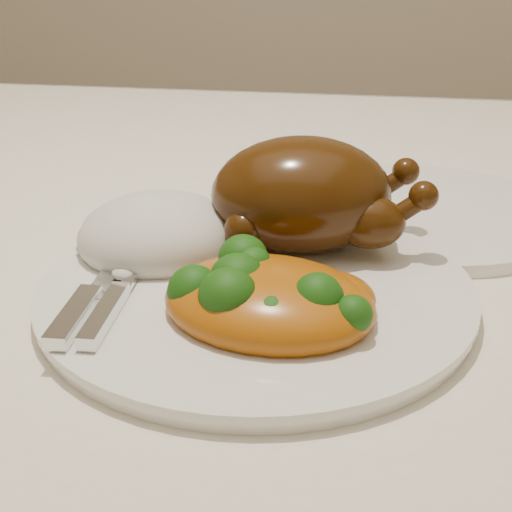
# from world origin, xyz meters

# --- Properties ---
(dining_table) EXTENTS (1.60, 0.90, 0.76)m
(dining_table) POSITION_xyz_m (0.00, 0.00, 0.67)
(dining_table) COLOR brown
(dining_table) RESTS_ON floor
(tablecloth) EXTENTS (1.73, 1.03, 0.18)m
(tablecloth) POSITION_xyz_m (0.00, 0.00, 0.74)
(tablecloth) COLOR white
(tablecloth) RESTS_ON dining_table
(dinner_plate) EXTENTS (0.36, 0.36, 0.01)m
(dinner_plate) POSITION_xyz_m (0.13, -0.16, 0.77)
(dinner_plate) COLOR white
(dinner_plate) RESTS_ON tablecloth
(side_plate) EXTENTS (0.29, 0.29, 0.01)m
(side_plate) POSITION_xyz_m (0.26, 0.02, 0.77)
(side_plate) COLOR white
(side_plate) RESTS_ON tablecloth
(roast_chicken) EXTENTS (0.17, 0.13, 0.09)m
(roast_chicken) POSITION_xyz_m (0.16, -0.09, 0.82)
(roast_chicken) COLOR #3F2106
(roast_chicken) RESTS_ON dinner_plate
(rice_mound) EXTENTS (0.15, 0.14, 0.06)m
(rice_mound) POSITION_xyz_m (0.05, -0.11, 0.79)
(rice_mound) COLOR silver
(rice_mound) RESTS_ON dinner_plate
(mac_and_cheese) EXTENTS (0.15, 0.12, 0.06)m
(mac_and_cheese) POSITION_xyz_m (0.15, -0.20, 0.79)
(mac_and_cheese) COLOR #BC5B0C
(mac_and_cheese) RESTS_ON dinner_plate
(cutlery) EXTENTS (0.03, 0.16, 0.01)m
(cutlery) POSITION_xyz_m (0.04, -0.20, 0.79)
(cutlery) COLOR silver
(cutlery) RESTS_ON dinner_plate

